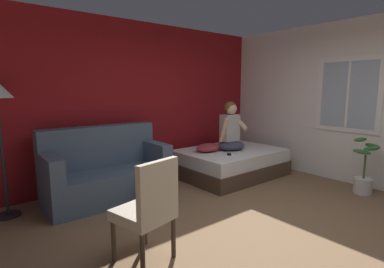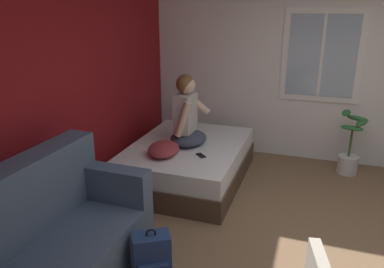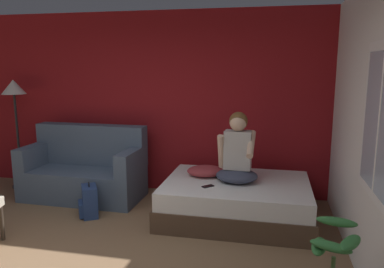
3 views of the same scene
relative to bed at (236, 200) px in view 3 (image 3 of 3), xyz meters
name	(u,v)px [view 3 (image 3 of 3)]	position (x,y,z in m)	size (l,w,h in m)	color
wall_back_accent	(159,103)	(-1.29, 0.96, 1.11)	(10.04, 0.16, 2.70)	maroon
bed	(236,200)	(0.00, 0.00, 0.00)	(1.84, 1.36, 0.48)	#4C3828
couch	(85,171)	(-2.24, 0.33, 0.16)	(1.71, 0.85, 1.04)	#47566B
person_seated	(237,154)	(0.00, 0.01, 0.60)	(0.54, 0.46, 0.88)	#383D51
backpack	(89,202)	(-1.85, -0.34, -0.04)	(0.34, 0.35, 0.46)	navy
throw_pillow	(205,171)	(-0.42, 0.15, 0.31)	(0.48, 0.36, 0.14)	#993338
cell_phone	(208,186)	(-0.32, -0.27, 0.25)	(0.07, 0.14, 0.01)	black
floor_lamp	(14,97)	(-3.47, 0.52, 1.19)	(0.36, 0.36, 1.70)	black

